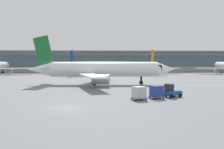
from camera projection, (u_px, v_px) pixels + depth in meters
name	position (u px, v px, depth m)	size (l,w,h in m)	color
ground_plane	(68.00, 108.00, 33.16)	(400.00, 400.00, 0.00)	slate
taxiway_centreline_stripe	(104.00, 85.00, 61.32)	(110.00, 0.36, 0.01)	yellow
terminal_concourse	(86.00, 61.00, 127.16)	(193.34, 11.00, 9.60)	#9EA3A8
gate_airplane_2	(77.00, 67.00, 102.83)	(26.11, 28.19, 9.33)	white
gate_airplane_3	(147.00, 66.00, 108.03)	(27.29, 29.30, 9.72)	silver
taxiing_regional_jet	(102.00, 70.00, 63.11)	(34.43, 31.92, 11.40)	white
baggage_tug	(172.00, 92.00, 42.24)	(2.94, 2.39, 2.10)	#194C8C
cargo_dolly_lead	(156.00, 92.00, 40.89)	(2.56, 2.30, 1.94)	#595B60
cargo_dolly_trailing	(139.00, 93.00, 39.45)	(2.56, 2.30, 1.94)	#595B60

